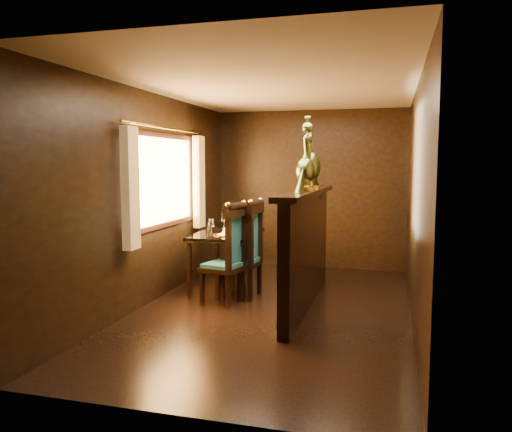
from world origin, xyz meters
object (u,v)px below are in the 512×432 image
object	(u,v)px
dining_table	(227,237)
peacock_right	(310,154)
chair_right	(250,246)
chair_left	(231,251)
peacock_left	(305,159)

from	to	relation	value
dining_table	peacock_right	distance (m)	1.64
dining_table	chair_right	distance (m)	0.56
chair_left	peacock_left	xyz separation A→B (m)	(0.87, 0.03, 1.07)
chair_right	peacock_left	distance (m)	1.34
chair_left	peacock_right	world-z (taller)	peacock_right
dining_table	chair_left	world-z (taller)	chair_left
chair_left	peacock_left	size ratio (longest dim) A/B	1.75
peacock_left	dining_table	bearing A→B (deg)	149.15
dining_table	peacock_left	xyz separation A→B (m)	(1.16, -0.69, 1.03)
dining_table	chair_right	xyz separation A→B (m)	(0.42, -0.36, -0.04)
dining_table	chair_left	xyz separation A→B (m)	(0.29, -0.73, -0.04)
dining_table	peacock_left	size ratio (longest dim) A/B	1.86
peacock_left	chair_right	bearing A→B (deg)	155.97
dining_table	peacock_left	world-z (taller)	peacock_left
peacock_right	chair_right	bearing A→B (deg)	-179.95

